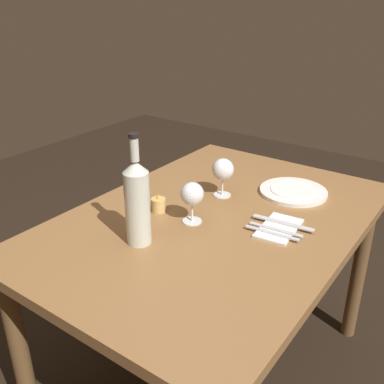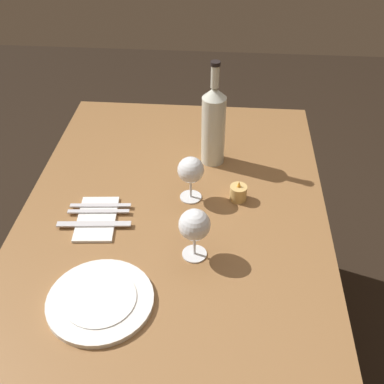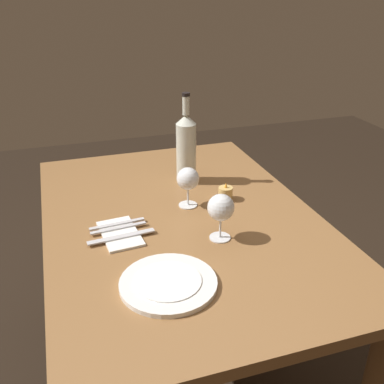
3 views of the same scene
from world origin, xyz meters
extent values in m
plane|color=black|center=(0.00, 0.00, 0.00)|extent=(6.00, 6.00, 0.00)
cube|color=olive|center=(0.00, 0.00, 0.72)|extent=(1.30, 0.90, 0.04)
cylinder|color=brown|center=(0.58, -0.38, 0.35)|extent=(0.06, 0.06, 0.70)
cylinder|color=brown|center=(-0.58, 0.38, 0.35)|extent=(0.06, 0.06, 0.70)
cylinder|color=brown|center=(0.58, 0.38, 0.35)|extent=(0.06, 0.06, 0.70)
cylinder|color=white|center=(-0.07, 0.05, 0.74)|extent=(0.07, 0.07, 0.00)
cylinder|color=white|center=(-0.07, 0.05, 0.78)|extent=(0.01, 0.01, 0.07)
sphere|color=white|center=(-0.07, 0.05, 0.84)|extent=(0.08, 0.08, 0.08)
cylinder|color=#510A14|center=(-0.07, 0.05, 0.84)|extent=(0.06, 0.06, 0.02)
cylinder|color=white|center=(0.17, 0.07, 0.74)|extent=(0.07, 0.07, 0.00)
cylinder|color=white|center=(0.17, 0.07, 0.78)|extent=(0.01, 0.01, 0.07)
sphere|color=white|center=(0.17, 0.07, 0.85)|extent=(0.08, 0.08, 0.08)
cylinder|color=#510A14|center=(0.17, 0.07, 0.84)|extent=(0.06, 0.06, 0.02)
cylinder|color=silver|center=(-0.27, 0.10, 0.86)|extent=(0.08, 0.08, 0.23)
cone|color=silver|center=(-0.27, 0.10, 0.99)|extent=(0.08, 0.08, 0.04)
cylinder|color=silver|center=(-0.27, 0.10, 1.04)|extent=(0.03, 0.03, 0.07)
cylinder|color=black|center=(-0.27, 0.10, 1.09)|extent=(0.03, 0.03, 0.01)
cylinder|color=#DBB266|center=(-0.08, 0.19, 0.76)|extent=(0.05, 0.05, 0.05)
cylinder|color=white|center=(-0.08, 0.19, 0.76)|extent=(0.04, 0.04, 0.03)
cone|color=#F99E2D|center=(-0.08, 0.19, 0.80)|extent=(0.01, 0.01, 0.02)
cylinder|color=white|center=(0.34, -0.14, 0.75)|extent=(0.26, 0.26, 0.01)
cylinder|color=white|center=(0.34, -0.14, 0.76)|extent=(0.18, 0.18, 0.00)
cube|color=white|center=(0.05, -0.22, 0.74)|extent=(0.20, 0.13, 0.01)
cube|color=silver|center=(0.03, -0.22, 0.75)|extent=(0.03, 0.18, 0.00)
cube|color=silver|center=(0.00, -0.22, 0.75)|extent=(0.03, 0.18, 0.00)
cube|color=silver|center=(0.08, -0.22, 0.75)|extent=(0.04, 0.21, 0.00)
camera|label=1|loc=(-1.15, -0.73, 1.46)|focal=41.55mm
camera|label=2|loc=(1.05, 0.14, 1.67)|focal=44.74mm
camera|label=3|loc=(1.25, -0.37, 1.47)|focal=41.28mm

